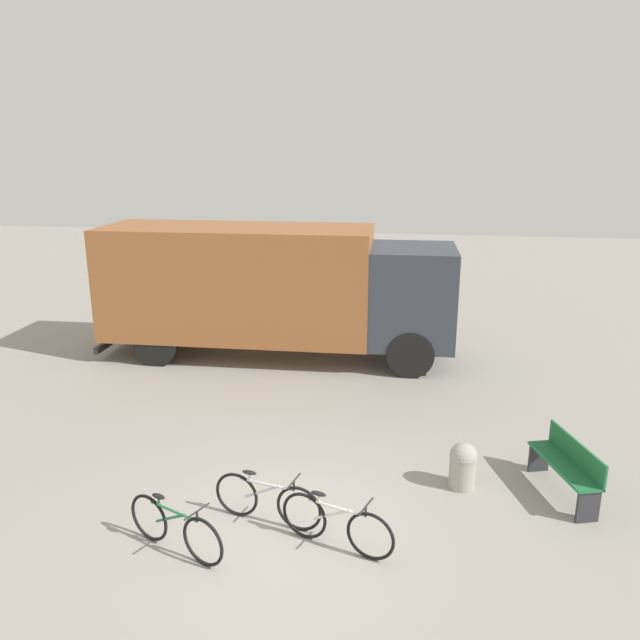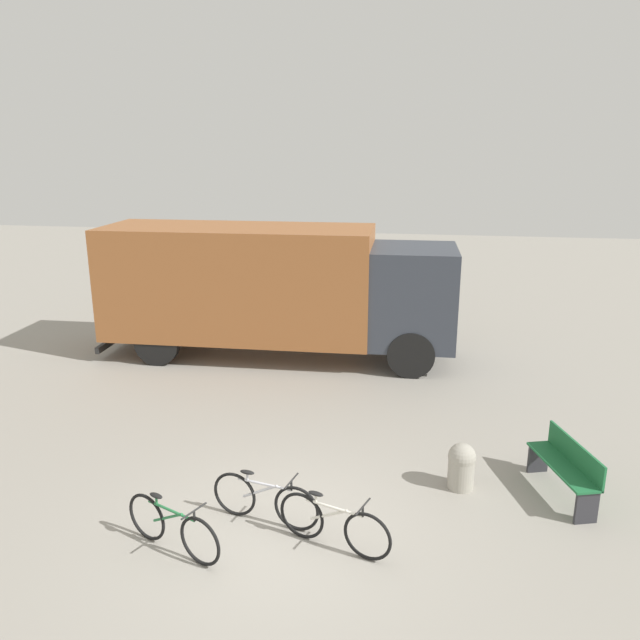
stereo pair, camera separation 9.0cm
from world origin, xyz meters
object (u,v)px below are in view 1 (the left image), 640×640
park_bench (567,465)px  bicycle_middle (267,500)px  bicycle_near (175,528)px  bollard_near_bench (463,464)px  delivery_truck (272,286)px  bicycle_far (336,524)px

park_bench → bicycle_middle: size_ratio=0.99×
bicycle_near → bollard_near_bench: 4.42m
park_bench → bicycle_near: park_bench is taller
park_bench → bicycle_near: (-5.38, -2.23, -0.14)m
delivery_truck → bicycle_far: 8.06m
park_bench → bollard_near_bench: 1.55m
delivery_truck → park_bench: delivery_truck is taller
park_bench → bollard_near_bench: bearing=73.8°
bicycle_near → bollard_near_bench: bicycle_near is taller
delivery_truck → bicycle_middle: bearing=-78.9°
bicycle_far → bicycle_near: bearing=-149.6°
park_bench → bicycle_far: size_ratio=1.02×
bicycle_near → bollard_near_bench: bearing=54.1°
bicycle_middle → bicycle_far: (1.04, -0.43, 0.00)m
bollard_near_bench → bicycle_middle: bearing=-153.6°
delivery_truck → bollard_near_bench: (4.31, -5.69, -1.43)m
bicycle_near → delivery_truck: bearing=117.6°
delivery_truck → bicycle_near: (0.48, -7.90, -1.46)m
bicycle_near → bicycle_middle: bearing=62.6°
delivery_truck → park_bench: (5.85, -5.67, -1.33)m
bicycle_middle → delivery_truck: bearing=115.0°
bicycle_far → bollard_near_bench: bicycle_far is taller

